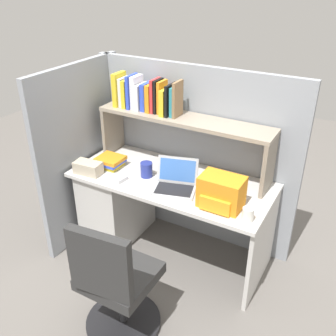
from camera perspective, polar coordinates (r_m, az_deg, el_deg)
ground_plane at (r=3.45m, az=0.42°, el=-12.19°), size 8.00×8.00×0.00m
desk at (r=3.37m, az=-5.37°, el=-4.78°), size 1.60×0.70×0.73m
cubicle_partition_rear at (r=3.30m, az=3.67°, el=1.94°), size 1.84×0.05×1.55m
cubicle_partition_left at (r=3.41m, az=-12.53°, el=2.21°), size 0.05×1.06×1.55m
overhead_hutch at (r=3.03m, az=2.34°, el=5.83°), size 1.44×0.28×0.45m
reference_books_on_shelf at (r=3.11m, az=-3.19°, el=10.74°), size 0.58×0.19×0.28m
laptop at (r=2.87m, az=1.13°, el=-2.17°), size 0.37×0.33×0.22m
backpack at (r=2.66m, az=7.91°, el=-3.64°), size 0.30×0.23×0.23m
computer_mouse at (r=3.01m, az=-7.03°, el=-1.68°), size 0.07×0.11×0.03m
paper_cup at (r=2.58m, az=11.80°, el=-6.81°), size 0.08×0.08×0.10m
tissue_box at (r=3.14m, az=-11.82°, el=0.03°), size 0.23×0.14×0.10m
snack_canister at (r=3.04m, az=-3.23°, el=-0.24°), size 0.10×0.10×0.12m
desk_book_stack at (r=3.22m, az=-8.59°, el=0.97°), size 0.21×0.19×0.08m
office_chair at (r=2.60m, az=-7.73°, el=-17.30°), size 0.52×0.52×0.93m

